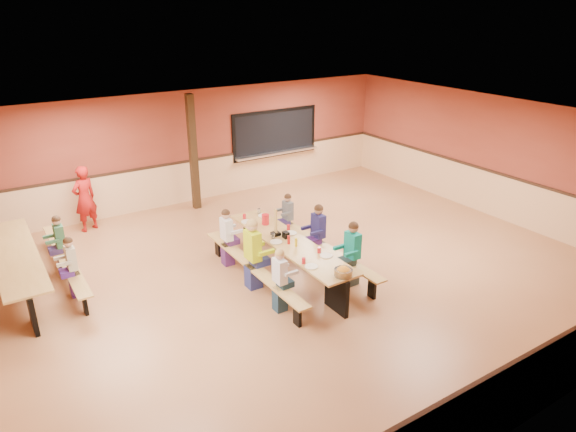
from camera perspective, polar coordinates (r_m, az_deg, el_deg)
ground at (r=10.45m, az=0.56°, el=-6.28°), size 12.00×12.00×0.00m
room_envelope at (r=10.14m, az=0.57°, el=-2.85°), size 12.04×10.04×3.02m
kitchen_pass_through at (r=15.17m, az=-1.44°, el=8.96°), size 2.78×0.28×1.38m
structural_post at (r=13.47m, az=-10.49°, el=6.90°), size 0.18×0.18×3.00m
cafeteria_table_main at (r=10.13m, az=0.11°, el=-3.93°), size 1.91×3.70×0.74m
cafeteria_table_second at (r=10.90m, az=-27.84°, el=-4.73°), size 1.91×3.70×0.74m
seated_child_white_left at (r=8.97m, az=-0.92°, el=-7.20°), size 0.35×0.29×1.18m
seated_adult_yellow at (r=9.65m, az=-3.92°, el=-4.28°), size 0.45×0.37×1.38m
seated_child_grey_left at (r=10.58m, az=-6.81°, el=-2.41°), size 0.37×0.30×1.21m
seated_child_teal_right at (r=9.84m, az=7.14°, el=-4.21°), size 0.40×0.33×1.28m
seated_child_navy_right at (r=10.63m, az=3.37°, el=-2.01°), size 0.39×0.32×1.26m
seated_child_char_right at (r=11.54m, az=-0.02°, el=-0.27°), size 0.33×0.27×1.14m
seated_child_green_sec at (r=11.18m, az=-23.93°, el=-2.91°), size 0.37×0.30×1.20m
seated_child_tan_sec at (r=10.20m, az=-22.83°, el=-5.27°), size 0.35×0.29×1.17m
standing_woman at (r=12.98m, az=-21.66°, el=1.80°), size 0.68×0.57×1.60m
punch_pitcher at (r=10.77m, az=-2.52°, el=-0.38°), size 0.16×0.16×0.22m
chip_bowl at (r=8.83m, az=6.18°, el=-6.16°), size 0.32×0.32×0.15m
napkin_dispenser at (r=10.15m, az=-0.24°, el=-2.12°), size 0.10×0.14×0.13m
condiment_mustard at (r=9.80m, az=0.90°, el=-2.92°), size 0.06×0.06×0.17m
condiment_ketchup at (r=9.90m, az=0.08°, el=-2.66°), size 0.06×0.06×0.17m
table_paddle at (r=10.25m, az=-1.37°, el=-1.44°), size 0.16×0.16×0.56m
place_settings at (r=10.01m, az=0.11°, el=-2.55°), size 0.65×3.30×0.11m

